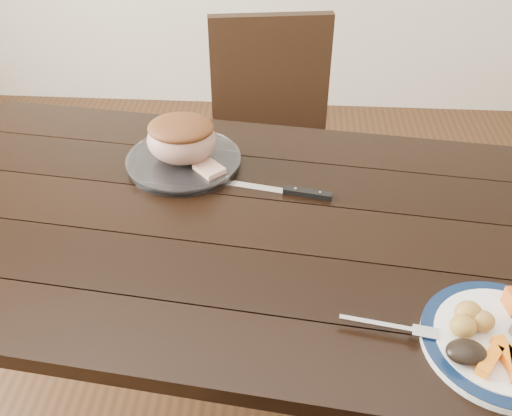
# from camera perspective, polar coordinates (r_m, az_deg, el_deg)

# --- Properties ---
(ground) EXTENTS (4.00, 4.00, 0.00)m
(ground) POSITION_cam_1_polar(r_m,az_deg,el_deg) (1.89, -2.52, -19.00)
(ground) COLOR #472B16
(ground) RESTS_ON ground
(dining_table) EXTENTS (1.69, 1.08, 0.75)m
(dining_table) POSITION_cam_1_polar(r_m,az_deg,el_deg) (1.38, -3.27, -4.02)
(dining_table) COLOR black
(dining_table) RESTS_ON ground
(chair_far) EXTENTS (0.48, 0.49, 0.93)m
(chair_far) POSITION_cam_1_polar(r_m,az_deg,el_deg) (2.05, 1.65, 6.95)
(chair_far) COLOR black
(chair_far) RESTS_ON ground
(dinner_plate) EXTENTS (0.29, 0.29, 0.02)m
(dinner_plate) POSITION_cam_1_polar(r_m,az_deg,el_deg) (1.15, 23.40, -12.26)
(dinner_plate) COLOR white
(dinner_plate) RESTS_ON dining_table
(plate_rim) EXTENTS (0.29, 0.29, 0.02)m
(plate_rim) POSITION_cam_1_polar(r_m,az_deg,el_deg) (1.14, 23.50, -11.98)
(plate_rim) COLOR #0B1A37
(plate_rim) RESTS_ON dinner_plate
(serving_platter) EXTENTS (0.29, 0.29, 0.02)m
(serving_platter) POSITION_cam_1_polar(r_m,az_deg,el_deg) (1.51, -7.22, 4.59)
(serving_platter) COLOR white
(serving_platter) RESTS_ON dining_table
(roasted_potatoes) EXTENTS (0.08, 0.08, 0.04)m
(roasted_potatoes) POSITION_cam_1_polar(r_m,az_deg,el_deg) (1.12, 20.66, -10.38)
(roasted_potatoes) COLOR gold
(roasted_potatoes) RESTS_ON dinner_plate
(carrot_batons) EXTENTS (0.09, 0.11, 0.02)m
(carrot_batons) POSITION_cam_1_polar(r_m,az_deg,el_deg) (1.09, 23.94, -14.05)
(carrot_batons) COLOR orange
(carrot_batons) RESTS_ON dinner_plate
(dark_mushroom) EXTENTS (0.07, 0.05, 0.03)m
(dark_mushroom) POSITION_cam_1_polar(r_m,az_deg,el_deg) (1.07, 20.28, -13.38)
(dark_mushroom) COLOR black
(dark_mushroom) RESTS_ON dinner_plate
(fork) EXTENTS (0.18, 0.05, 0.00)m
(fork) POSITION_cam_1_polar(r_m,az_deg,el_deg) (1.09, 13.78, -11.52)
(fork) COLOR silver
(fork) RESTS_ON dinner_plate
(roast_joint) EXTENTS (0.18, 0.15, 0.12)m
(roast_joint) POSITION_cam_1_polar(r_m,az_deg,el_deg) (1.47, -7.42, 6.75)
(roast_joint) COLOR #A87667
(roast_joint) RESTS_ON serving_platter
(cut_slice) EXTENTS (0.09, 0.09, 0.02)m
(cut_slice) POSITION_cam_1_polar(r_m,az_deg,el_deg) (1.44, -4.69, 3.86)
(cut_slice) COLOR tan
(cut_slice) RESTS_ON serving_platter
(carving_knife) EXTENTS (0.32, 0.08, 0.01)m
(carving_knife) POSITION_cam_1_polar(r_m,az_deg,el_deg) (1.40, 3.58, 1.70)
(carving_knife) COLOR silver
(carving_knife) RESTS_ON dining_table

